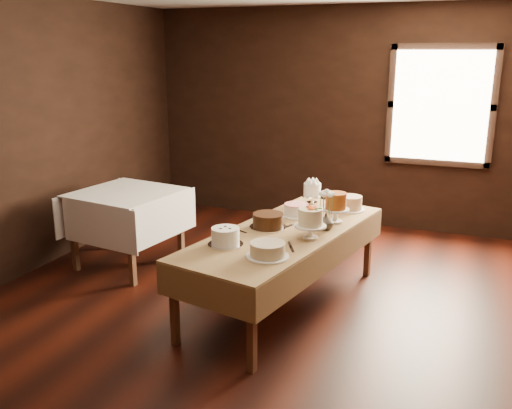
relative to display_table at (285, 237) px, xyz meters
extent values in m
cube|color=black|center=(-0.24, -0.27, -0.66)|extent=(5.00, 6.00, 0.01)
cube|color=black|center=(-0.24, 2.73, 0.74)|extent=(5.00, 0.02, 2.80)
cube|color=black|center=(-2.74, -0.27, 0.74)|extent=(0.02, 6.00, 2.80)
cube|color=#FFEABF|center=(1.06, 2.67, 0.94)|extent=(1.10, 0.05, 1.30)
cube|color=#4B2C1B|center=(-0.57, -0.97, -0.34)|extent=(0.07, 0.07, 0.64)
cube|color=#4B2C1B|center=(-0.14, 1.12, -0.34)|extent=(0.07, 0.07, 0.64)
cube|color=#4B2C1B|center=(0.14, -1.12, -0.34)|extent=(0.07, 0.07, 0.64)
cube|color=#4B2C1B|center=(0.57, 0.97, -0.34)|extent=(0.07, 0.07, 0.64)
cube|color=#4B2C1B|center=(0.00, 0.00, 0.02)|extent=(1.28, 2.37, 0.04)
cube|color=#A98453|center=(0.00, 0.00, 0.05)|extent=(1.35, 2.44, 0.01)
cube|color=#4B2C1B|center=(-2.31, -0.01, -0.28)|extent=(0.06, 0.06, 0.77)
cube|color=#4B2C1B|center=(-2.20, 0.76, -0.28)|extent=(0.06, 0.06, 0.77)
cube|color=#4B2C1B|center=(-1.53, -0.13, -0.28)|extent=(0.06, 0.06, 0.77)
cube|color=#4B2C1B|center=(-1.42, 0.65, -0.28)|extent=(0.06, 0.06, 0.77)
cube|color=#4B2C1B|center=(-1.86, 0.32, 0.13)|extent=(1.00, 1.00, 0.04)
cube|color=white|center=(-1.86, 0.32, 0.16)|extent=(1.10, 1.10, 0.01)
cylinder|color=silver|center=(-0.03, 0.96, 0.10)|extent=(0.21, 0.21, 0.10)
cylinder|color=white|center=(-0.03, 0.96, 0.22)|extent=(0.23, 0.23, 0.12)
cylinder|color=white|center=(0.39, 0.88, 0.06)|extent=(0.30, 0.30, 0.01)
cylinder|color=#D4B28D|center=(0.39, 0.88, 0.13)|extent=(0.33, 0.33, 0.13)
cylinder|color=white|center=(-0.05, 0.48, 0.06)|extent=(0.29, 0.29, 0.01)
cylinder|color=white|center=(-0.05, 0.48, 0.11)|extent=(0.33, 0.33, 0.10)
cylinder|color=white|center=(0.35, 0.42, 0.12)|extent=(0.26, 0.26, 0.14)
cylinder|color=#9F4B16|center=(0.35, 0.42, 0.27)|extent=(0.24, 0.24, 0.15)
cylinder|color=silver|center=(-0.17, 0.04, 0.06)|extent=(0.34, 0.34, 0.01)
cylinder|color=black|center=(-0.17, 0.04, 0.12)|extent=(0.39, 0.39, 0.12)
cylinder|color=white|center=(0.26, -0.11, 0.12)|extent=(0.27, 0.27, 0.13)
cylinder|color=beige|center=(0.26, -0.11, 0.25)|extent=(0.21, 0.21, 0.14)
cylinder|color=silver|center=(-0.33, -0.53, 0.06)|extent=(0.29, 0.29, 0.01)
cylinder|color=white|center=(-0.33, -0.53, 0.13)|extent=(0.32, 0.32, 0.14)
cylinder|color=white|center=(0.08, -0.65, 0.06)|extent=(0.34, 0.34, 0.01)
cylinder|color=beige|center=(0.08, -0.65, 0.12)|extent=(0.36, 0.36, 0.10)
cube|color=silver|center=(-0.01, -0.32, 0.06)|extent=(0.23, 0.13, 0.01)
cube|color=silver|center=(0.21, -0.43, 0.06)|extent=(0.13, 0.22, 0.01)
cube|color=silver|center=(0.03, 0.25, 0.06)|extent=(0.10, 0.24, 0.01)
cube|color=silver|center=(0.29, 0.17, 0.06)|extent=(0.19, 0.18, 0.01)
cube|color=silver|center=(-0.35, -0.15, 0.06)|extent=(0.23, 0.13, 0.01)
imported|color=#2D2823|center=(0.32, 0.18, 0.13)|extent=(0.18, 0.18, 0.15)
camera|label=1|loc=(1.48, -4.43, 1.60)|focal=39.12mm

